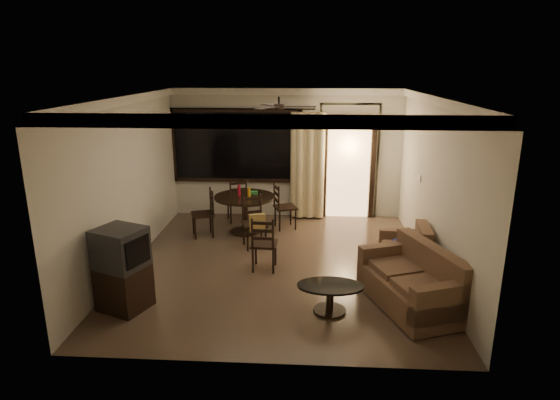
# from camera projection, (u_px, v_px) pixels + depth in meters

# --- Properties ---
(ground) EXTENTS (5.50, 5.50, 0.00)m
(ground) POSITION_uv_depth(u_px,v_px,m) (279.00, 265.00, 7.95)
(ground) COLOR #7F6651
(ground) RESTS_ON ground
(room_shell) EXTENTS (5.50, 6.70, 5.50)m
(room_shell) POSITION_uv_depth(u_px,v_px,m) (315.00, 142.00, 9.11)
(room_shell) COLOR beige
(room_shell) RESTS_ON ground
(dining_table) EXTENTS (1.21, 1.21, 0.98)m
(dining_table) POSITION_uv_depth(u_px,v_px,m) (245.00, 204.00, 9.36)
(dining_table) COLOR black
(dining_table) RESTS_ON ground
(dining_chair_west) EXTENTS (0.54, 0.54, 0.95)m
(dining_chair_west) POSITION_uv_depth(u_px,v_px,m) (204.00, 222.00, 9.22)
(dining_chair_west) COLOR black
(dining_chair_west) RESTS_ON ground
(dining_chair_east) EXTENTS (0.54, 0.54, 0.95)m
(dining_chair_east) POSITION_uv_depth(u_px,v_px,m) (285.00, 215.00, 9.66)
(dining_chair_east) COLOR black
(dining_chair_east) RESTS_ON ground
(dining_chair_south) EXTENTS (0.54, 0.57, 0.95)m
(dining_chair_south) POSITION_uv_depth(u_px,v_px,m) (255.00, 231.00, 8.64)
(dining_chair_south) COLOR black
(dining_chair_south) RESTS_ON ground
(dining_chair_north) EXTENTS (0.54, 0.54, 0.95)m
(dining_chair_north) POSITION_uv_depth(u_px,v_px,m) (237.00, 208.00, 10.13)
(dining_chair_north) COLOR black
(dining_chair_north) RESTS_ON ground
(tv_cabinet) EXTENTS (0.77, 0.74, 1.17)m
(tv_cabinet) POSITION_uv_depth(u_px,v_px,m) (122.00, 269.00, 6.38)
(tv_cabinet) COLOR black
(tv_cabinet) RESTS_ON ground
(sofa) EXTENTS (1.34, 1.79, 0.85)m
(sofa) POSITION_uv_depth(u_px,v_px,m) (414.00, 284.00, 6.50)
(sofa) COLOR #482721
(sofa) RESTS_ON ground
(armchair) EXTENTS (0.83, 0.83, 0.77)m
(armchair) POSITION_uv_depth(u_px,v_px,m) (407.00, 253.00, 7.62)
(armchair) COLOR #482721
(armchair) RESTS_ON ground
(coffee_table) EXTENTS (0.91, 0.55, 0.40)m
(coffee_table) POSITION_uv_depth(u_px,v_px,m) (330.00, 294.00, 6.37)
(coffee_table) COLOR black
(coffee_table) RESTS_ON ground
(side_chair) EXTENTS (0.43, 0.43, 0.93)m
(side_chair) POSITION_uv_depth(u_px,v_px,m) (264.00, 254.00, 7.70)
(side_chair) COLOR black
(side_chair) RESTS_ON ground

